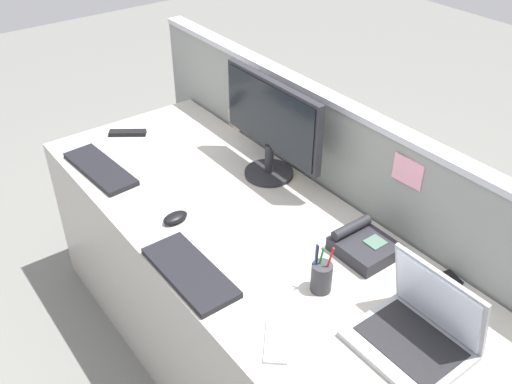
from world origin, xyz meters
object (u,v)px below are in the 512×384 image
object	(u,v)px
laptop	(420,327)
keyboard_spare	(190,272)
pen_cup	(321,277)
tv_remote	(128,133)
cell_phone_silver_slab	(277,342)
computer_mouse_right_hand	(175,218)
desktop_monitor	(271,123)
desk_phone	(363,245)
keyboard_main	(100,169)
cell_phone_black_slab	(440,282)

from	to	relation	value
laptop	keyboard_spare	world-z (taller)	laptop
pen_cup	tv_remote	bearing A→B (deg)	-178.55
cell_phone_silver_slab	computer_mouse_right_hand	bearing A→B (deg)	126.44
desktop_monitor	keyboard_spare	bearing A→B (deg)	-61.23
desk_phone	keyboard_spare	xyz separation A→B (m)	(-0.26, -0.54, -0.02)
desk_phone	keyboard_main	size ratio (longest dim) A/B	0.48
laptop	desk_phone	size ratio (longest dim) A/B	1.58
desk_phone	cell_phone_black_slab	bearing A→B (deg)	19.24
keyboard_main	pen_cup	world-z (taller)	pen_cup
desk_phone	cell_phone_black_slab	size ratio (longest dim) A/B	1.51
desktop_monitor	cell_phone_silver_slab	bearing A→B (deg)	-36.95
laptop	pen_cup	distance (m)	0.33
desk_phone	keyboard_main	distance (m)	1.15
desktop_monitor	tv_remote	xyz separation A→B (m)	(-0.66, -0.32, -0.23)
cell_phone_silver_slab	tv_remote	bearing A→B (deg)	122.57
laptop	keyboard_spare	distance (m)	0.74
desk_phone	keyboard_spare	size ratio (longest dim) A/B	0.51
desktop_monitor	laptop	bearing A→B (deg)	-12.52
cell_phone_black_slab	tv_remote	distance (m)	1.55
desktop_monitor	laptop	world-z (taller)	desktop_monitor
keyboard_spare	laptop	bearing A→B (deg)	30.45
desktop_monitor	keyboard_spare	distance (m)	0.71
keyboard_main	keyboard_spare	world-z (taller)	same
computer_mouse_right_hand	cell_phone_silver_slab	distance (m)	0.68
cell_phone_silver_slab	cell_phone_black_slab	size ratio (longest dim) A/B	1.19
computer_mouse_right_hand	tv_remote	distance (m)	0.72
cell_phone_silver_slab	cell_phone_black_slab	world-z (taller)	same
computer_mouse_right_hand	cell_phone_black_slab	bearing A→B (deg)	27.77
tv_remote	keyboard_spare	bearing A→B (deg)	20.88
desktop_monitor	cell_phone_black_slab	size ratio (longest dim) A/B	4.28
desktop_monitor	tv_remote	size ratio (longest dim) A/B	3.26
computer_mouse_right_hand	pen_cup	xyz separation A→B (m)	(0.59, 0.19, 0.04)
desk_phone	keyboard_spare	distance (m)	0.60
keyboard_spare	tv_remote	distance (m)	1.02
desk_phone	pen_cup	distance (m)	0.24
keyboard_main	cell_phone_silver_slab	distance (m)	1.16
laptop	tv_remote	world-z (taller)	laptop
desktop_monitor	pen_cup	size ratio (longest dim) A/B	3.05
laptop	cell_phone_silver_slab	distance (m)	0.41
keyboard_main	computer_mouse_right_hand	bearing A→B (deg)	4.69
cell_phone_silver_slab	desk_phone	bearing A→B (deg)	56.84
cell_phone_silver_slab	pen_cup	bearing A→B (deg)	60.76
keyboard_spare	cell_phone_silver_slab	size ratio (longest dim) A/B	2.47
cell_phone_black_slab	keyboard_spare	bearing A→B (deg)	-116.33
keyboard_spare	computer_mouse_right_hand	size ratio (longest dim) A/B	3.82
desk_phone	keyboard_spare	world-z (taller)	desk_phone
laptop	cell_phone_black_slab	world-z (taller)	laptop
keyboard_spare	tv_remote	xyz separation A→B (m)	(-0.99, 0.26, -0.00)
desk_phone	cell_phone_black_slab	xyz separation A→B (m)	(0.26, 0.09, -0.03)
cell_phone_black_slab	desktop_monitor	bearing A→B (deg)	-164.12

